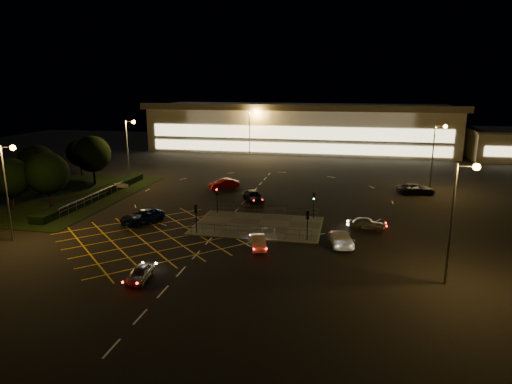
% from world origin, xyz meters
% --- Properties ---
extents(ground, '(180.00, 180.00, 0.00)m').
position_xyz_m(ground, '(0.00, 0.00, 0.00)').
color(ground, black).
rests_on(ground, ground).
extents(pedestrian_island, '(14.00, 9.00, 0.12)m').
position_xyz_m(pedestrian_island, '(2.00, -2.00, 0.06)').
color(pedestrian_island, '#4C4944').
rests_on(pedestrian_island, ground).
extents(grass_verge, '(18.00, 30.00, 0.08)m').
position_xyz_m(grass_verge, '(-28.00, 6.00, 0.04)').
color(grass_verge, black).
rests_on(grass_verge, ground).
extents(hedge, '(2.00, 26.00, 1.00)m').
position_xyz_m(hedge, '(-23.00, 6.00, 0.50)').
color(hedge, black).
rests_on(hedge, ground).
extents(supermarket, '(72.00, 26.50, 10.50)m').
position_xyz_m(supermarket, '(0.00, 61.95, 5.31)').
color(supermarket, beige).
rests_on(supermarket, ground).
extents(streetlight_sw, '(1.78, 0.56, 10.03)m').
position_xyz_m(streetlight_sw, '(-21.56, -12.00, 6.56)').
color(streetlight_sw, slate).
rests_on(streetlight_sw, ground).
extents(streetlight_se, '(1.78, 0.56, 10.03)m').
position_xyz_m(streetlight_se, '(20.44, -14.00, 6.56)').
color(streetlight_se, slate).
rests_on(streetlight_se, ground).
extents(streetlight_nw, '(1.78, 0.56, 10.03)m').
position_xyz_m(streetlight_nw, '(-23.56, 18.00, 6.56)').
color(streetlight_nw, slate).
rests_on(streetlight_nw, ground).
extents(streetlight_ne, '(1.78, 0.56, 10.03)m').
position_xyz_m(streetlight_ne, '(24.44, 20.00, 6.56)').
color(streetlight_ne, slate).
rests_on(streetlight_ne, ground).
extents(streetlight_far_left, '(1.78, 0.56, 10.03)m').
position_xyz_m(streetlight_far_left, '(-9.56, 48.00, 6.56)').
color(streetlight_far_left, slate).
rests_on(streetlight_far_left, ground).
extents(streetlight_far_right, '(1.78, 0.56, 10.03)m').
position_xyz_m(streetlight_far_right, '(30.44, 50.00, 6.56)').
color(streetlight_far_right, slate).
rests_on(streetlight_far_right, ground).
extents(signal_sw, '(0.28, 0.30, 3.15)m').
position_xyz_m(signal_sw, '(-4.00, -5.99, 2.37)').
color(signal_sw, black).
rests_on(signal_sw, pedestrian_island).
extents(signal_se, '(0.28, 0.30, 3.15)m').
position_xyz_m(signal_se, '(8.00, -5.99, 2.37)').
color(signal_se, black).
rests_on(signal_se, pedestrian_island).
extents(signal_nw, '(0.28, 0.30, 3.15)m').
position_xyz_m(signal_nw, '(-4.00, 1.99, 2.37)').
color(signal_nw, black).
rests_on(signal_nw, pedestrian_island).
extents(signal_ne, '(0.28, 0.30, 3.15)m').
position_xyz_m(signal_ne, '(8.00, 1.99, 2.37)').
color(signal_ne, black).
rests_on(signal_ne, pedestrian_island).
extents(tree_a, '(5.04, 5.04, 6.86)m').
position_xyz_m(tree_a, '(-30.00, -2.00, 4.33)').
color(tree_a, black).
rests_on(tree_a, ground).
extents(tree_b, '(5.40, 5.40, 7.35)m').
position_xyz_m(tree_b, '(-32.00, 6.00, 4.64)').
color(tree_b, black).
rests_on(tree_b, ground).
extents(tree_c, '(5.76, 5.76, 7.84)m').
position_xyz_m(tree_c, '(-28.00, 14.00, 4.95)').
color(tree_c, black).
rests_on(tree_c, ground).
extents(tree_d, '(4.68, 4.68, 6.37)m').
position_xyz_m(tree_d, '(-34.00, 20.00, 4.02)').
color(tree_d, black).
rests_on(tree_d, ground).
extents(tree_e, '(5.40, 5.40, 7.35)m').
position_xyz_m(tree_e, '(-26.00, 0.00, 4.64)').
color(tree_e, black).
rests_on(tree_e, ground).
extents(car_near_silver, '(1.67, 3.70, 1.23)m').
position_xyz_m(car_near_silver, '(-4.69, -18.30, 0.62)').
color(car_near_silver, '#AEB1B5').
rests_on(car_near_silver, ground).
extents(car_queue_white, '(2.36, 4.04, 1.26)m').
position_xyz_m(car_queue_white, '(3.44, -9.00, 0.63)').
color(car_queue_white, silver).
rests_on(car_queue_white, ground).
extents(car_left_blue, '(4.69, 5.87, 1.49)m').
position_xyz_m(car_left_blue, '(-11.57, -3.43, 0.74)').
color(car_left_blue, '#0B1A43').
rests_on(car_left_blue, ground).
extents(car_far_dkgrey, '(4.22, 5.35, 1.45)m').
position_xyz_m(car_far_dkgrey, '(-0.79, 8.64, 0.72)').
color(car_far_dkgrey, black).
rests_on(car_far_dkgrey, ground).
extents(car_right_silver, '(3.96, 1.61, 1.35)m').
position_xyz_m(car_right_silver, '(14.15, -0.76, 0.67)').
color(car_right_silver, '#A8ABAF').
rests_on(car_right_silver, ground).
extents(car_circ_red, '(4.58, 4.15, 1.52)m').
position_xyz_m(car_circ_red, '(-6.81, 15.24, 0.76)').
color(car_circ_red, '#960D0A').
rests_on(car_circ_red, ground).
extents(car_east_grey, '(5.83, 3.57, 1.51)m').
position_xyz_m(car_east_grey, '(21.70, 17.68, 0.75)').
color(car_east_grey, black).
rests_on(car_east_grey, ground).
extents(car_approach_white, '(3.02, 5.39, 1.48)m').
position_xyz_m(car_approach_white, '(11.44, -6.44, 0.74)').
color(car_approach_white, silver).
rests_on(car_approach_white, ground).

